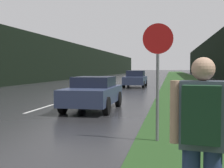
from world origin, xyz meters
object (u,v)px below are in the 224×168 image
object	(u,v)px
car_passing_near	(93,93)
stop_sign	(158,69)
car_passing_far	(135,79)
hitchhiker_with_backpack	(202,137)

from	to	relation	value
car_passing_near	stop_sign	bearing A→B (deg)	118.77
car_passing_far	stop_sign	bearing A→B (deg)	97.70
stop_sign	hitchhiker_with_backpack	distance (m)	4.23
stop_sign	car_passing_far	bearing A→B (deg)	97.70
stop_sign	hitchhiker_with_backpack	bearing A→B (deg)	-81.90
car_passing_near	car_passing_far	size ratio (longest dim) A/B	0.89
stop_sign	car_passing_far	world-z (taller)	stop_sign
hitchhiker_with_backpack	car_passing_near	distance (m)	9.85
hitchhiker_with_backpack	car_passing_far	xyz separation A→B (m)	(-3.39, 24.88, -0.29)
hitchhiker_with_backpack	car_passing_far	distance (m)	25.11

